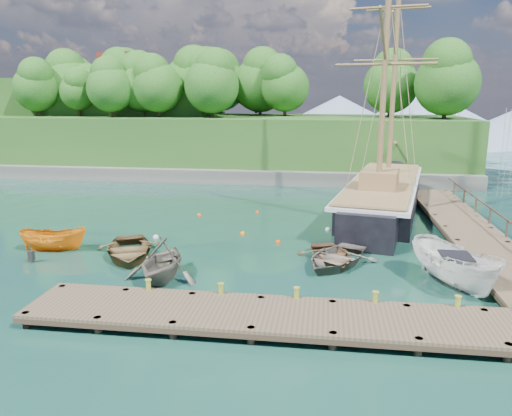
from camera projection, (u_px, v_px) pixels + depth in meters
The scene contains 23 objects.
ground at pixel (262, 266), 24.74m from camera, with size 160.00×160.00×0.00m, color #16352C.
dock_near at pixel (294, 318), 18.09m from camera, with size 20.00×3.20×1.10m.
dock_east at pixel (468, 229), 29.82m from camera, with size 3.20×24.00×1.10m.
bollard_0 at pixel (149, 303), 20.36m from camera, with size 0.26×0.26×0.45m, color olive.
bollard_1 at pixel (221, 308), 19.95m from camera, with size 0.26×0.26×0.45m, color olive.
bollard_2 at pixel (296, 312), 19.54m from camera, with size 0.26×0.26×0.45m, color olive.
bollard_3 at pixel (374, 317), 19.13m from camera, with size 0.26×0.26×0.45m, color olive.
bollard_4 at pixel (456, 322), 18.72m from camera, with size 0.26×0.26×0.45m, color olive.
rowboat_0 at pixel (129, 257), 26.17m from camera, with size 3.50×4.89×1.01m, color brown.
rowboat_1 at pixel (162, 279), 22.99m from camera, with size 3.41×3.95×2.08m, color #615A4F.
rowboat_2 at pixel (331, 262), 25.41m from camera, with size 2.91×4.07×0.84m, color brown.
rowboat_3 at pixel (335, 265), 24.95m from camera, with size 3.30×4.63×0.96m, color #5F5950.
motorboat_orange at pixel (55, 250), 27.24m from camera, with size 1.39×3.69×1.43m, color orange.
cabin_boat_white at pixel (453, 286), 22.21m from camera, with size 2.03×5.40×2.09m, color white.
schooner at pixel (382, 199), 35.41m from camera, with size 8.12×25.41×18.44m.
mooring_buoy_0 at pixel (156, 238), 29.60m from camera, with size 0.36×0.36×0.36m, color silver.
mooring_buoy_1 at pixel (243, 234), 30.36m from camera, with size 0.33×0.33×0.33m, color #E16700.
mooring_buoy_2 at pixel (278, 243), 28.66m from camera, with size 0.29×0.29×0.29m, color #FA4400.
mooring_buoy_3 at pixel (328, 230), 31.28m from camera, with size 0.35×0.35×0.35m, color silver.
mooring_buoy_4 at pixel (199, 216), 34.97m from camera, with size 0.33×0.33×0.33m, color #EE5602.
mooring_buoy_5 at pixel (257, 213), 35.86m from camera, with size 0.28×0.28×0.28m, color #D04505.
headland at pixel (184, 120), 55.52m from camera, with size 51.00×19.31×12.90m.
distant_ridge at pixel (335, 116), 90.71m from camera, with size 117.00×40.00×10.00m.
Camera 1 is at (2.98, -23.27, 8.37)m, focal length 35.00 mm.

